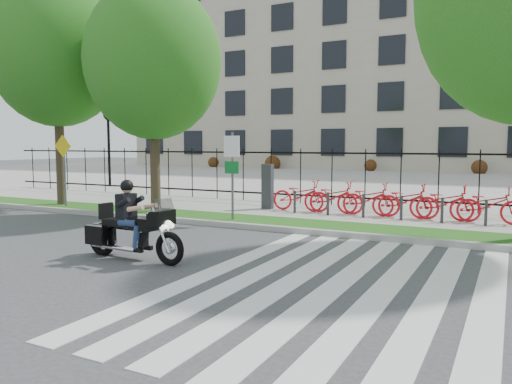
% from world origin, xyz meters
% --- Properties ---
extents(ground, '(120.00, 120.00, 0.00)m').
position_xyz_m(ground, '(0.00, 0.00, 0.00)').
color(ground, '#373739').
rests_on(ground, ground).
extents(curb, '(60.00, 0.20, 0.15)m').
position_xyz_m(curb, '(0.00, 4.10, 0.07)').
color(curb, '#999790').
rests_on(curb, ground).
extents(grass_verge, '(60.00, 1.50, 0.15)m').
position_xyz_m(grass_verge, '(0.00, 4.95, 0.07)').
color(grass_verge, '#1C4E13').
rests_on(grass_verge, ground).
extents(sidewalk, '(60.00, 3.50, 0.15)m').
position_xyz_m(sidewalk, '(0.00, 7.45, 0.07)').
color(sidewalk, gray).
rests_on(sidewalk, ground).
extents(plaza, '(80.00, 34.00, 0.10)m').
position_xyz_m(plaza, '(0.00, 25.00, 0.05)').
color(plaza, gray).
rests_on(plaza, ground).
extents(crosswalk_stripes, '(5.70, 8.00, 0.01)m').
position_xyz_m(crosswalk_stripes, '(4.83, 0.00, 0.01)').
color(crosswalk_stripes, silver).
rests_on(crosswalk_stripes, ground).
extents(iron_fence, '(30.00, 0.06, 2.00)m').
position_xyz_m(iron_fence, '(0.00, 9.20, 1.15)').
color(iron_fence, black).
rests_on(iron_fence, sidewalk).
extents(office_building, '(60.00, 21.90, 20.15)m').
position_xyz_m(office_building, '(0.00, 44.92, 9.97)').
color(office_building, '#A69886').
rests_on(office_building, ground).
extents(lamp_post_left, '(1.06, 0.70, 4.25)m').
position_xyz_m(lamp_post_left, '(-12.00, 12.00, 3.21)').
color(lamp_post_left, black).
rests_on(lamp_post_left, ground).
extents(street_tree_0, '(4.73, 4.73, 8.22)m').
position_xyz_m(street_tree_0, '(-7.57, 4.95, 5.64)').
color(street_tree_0, '#392B1F').
rests_on(street_tree_0, grass_verge).
extents(street_tree_1, '(4.29, 4.29, 7.24)m').
position_xyz_m(street_tree_1, '(-3.28, 4.95, 4.91)').
color(street_tree_1, '#392B1F').
rests_on(street_tree_1, grass_verge).
extents(bike_share_station, '(7.85, 0.88, 1.50)m').
position_xyz_m(bike_share_station, '(3.52, 7.20, 0.66)').
color(bike_share_station, '#2D2D33').
rests_on(bike_share_station, sidewalk).
extents(sign_pole_regulatory, '(0.50, 0.09, 2.50)m').
position_xyz_m(sign_pole_regulatory, '(-0.22, 4.58, 1.74)').
color(sign_pole_regulatory, '#59595B').
rests_on(sign_pole_regulatory, grass_verge).
extents(sign_pole_warning, '(0.78, 0.09, 2.49)m').
position_xyz_m(sign_pole_warning, '(-6.98, 4.58, 1.74)').
color(sign_pole_warning, '#59595B').
rests_on(sign_pole_warning, grass_verge).
extents(motorcycle_rider, '(2.51, 0.75, 1.93)m').
position_xyz_m(motorcycle_rider, '(0.25, -0.16, 0.64)').
color(motorcycle_rider, black).
rests_on(motorcycle_rider, ground).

